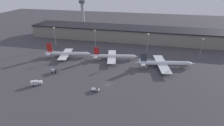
{
  "coord_description": "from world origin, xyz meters",
  "views": [
    {
      "loc": [
        25.16,
        -100.32,
        65.74
      ],
      "look_at": [
        -1.78,
        22.31,
        6.0
      ],
      "focal_mm": 28.0,
      "sensor_mm": 36.0,
      "label": 1
    }
  ],
  "objects_px": {
    "airplane_0": "(67,54)",
    "service_vehicle_2": "(36,83)",
    "service_vehicle_1": "(54,71)",
    "airplane_2": "(164,63)",
    "control_tower": "(83,11)",
    "service_vehicle_0": "(95,89)",
    "airplane_1": "(113,56)"
  },
  "relations": [
    {
      "from": "airplane_0",
      "to": "service_vehicle_1",
      "type": "distance_m",
      "value": 31.59
    },
    {
      "from": "service_vehicle_1",
      "to": "service_vehicle_2",
      "type": "bearing_deg",
      "value": -91.18
    },
    {
      "from": "airplane_0",
      "to": "control_tower",
      "type": "height_order",
      "value": "control_tower"
    },
    {
      "from": "service_vehicle_0",
      "to": "service_vehicle_1",
      "type": "xyz_separation_m",
      "value": [
        -38.8,
        17.08,
        0.6
      ]
    },
    {
      "from": "service_vehicle_1",
      "to": "service_vehicle_2",
      "type": "relative_size",
      "value": 0.75
    },
    {
      "from": "service_vehicle_1",
      "to": "control_tower",
      "type": "relative_size",
      "value": 0.13
    },
    {
      "from": "airplane_0",
      "to": "airplane_2",
      "type": "distance_m",
      "value": 88.03
    },
    {
      "from": "service_vehicle_2",
      "to": "service_vehicle_0",
      "type": "bearing_deg",
      "value": -25.56
    },
    {
      "from": "airplane_2",
      "to": "control_tower",
      "type": "xyz_separation_m",
      "value": [
        -111.12,
        107.77,
        21.73
      ]
    },
    {
      "from": "service_vehicle_0",
      "to": "airplane_2",
      "type": "bearing_deg",
      "value": 44.31
    },
    {
      "from": "airplane_2",
      "to": "airplane_1",
      "type": "bearing_deg",
      "value": 160.97
    },
    {
      "from": "service_vehicle_1",
      "to": "control_tower",
      "type": "xyz_separation_m",
      "value": [
        -27.33,
        136.42,
        23.22
      ]
    },
    {
      "from": "airplane_0",
      "to": "service_vehicle_0",
      "type": "distance_m",
      "value": 64.74
    },
    {
      "from": "airplane_0",
      "to": "service_vehicle_0",
      "type": "bearing_deg",
      "value": -59.25
    },
    {
      "from": "service_vehicle_0",
      "to": "service_vehicle_1",
      "type": "relative_size",
      "value": 0.95
    },
    {
      "from": "service_vehicle_2",
      "to": "control_tower",
      "type": "distance_m",
      "value": 158.92
    },
    {
      "from": "airplane_0",
      "to": "service_vehicle_2",
      "type": "bearing_deg",
      "value": -99.91
    },
    {
      "from": "service_vehicle_2",
      "to": "control_tower",
      "type": "relative_size",
      "value": 0.17
    },
    {
      "from": "airplane_0",
      "to": "control_tower",
      "type": "bearing_deg",
      "value": 91.52
    },
    {
      "from": "airplane_1",
      "to": "control_tower",
      "type": "bearing_deg",
      "value": 112.53
    },
    {
      "from": "airplane_0",
      "to": "airplane_1",
      "type": "bearing_deg",
      "value": -6.09
    },
    {
      "from": "service_vehicle_1",
      "to": "airplane_0",
      "type": "bearing_deg",
      "value": 106.43
    },
    {
      "from": "airplane_2",
      "to": "service_vehicle_1",
      "type": "relative_size",
      "value": 8.7
    },
    {
      "from": "service_vehicle_2",
      "to": "airplane_0",
      "type": "bearing_deg",
      "value": 62.84
    },
    {
      "from": "airplane_0",
      "to": "airplane_2",
      "type": "xyz_separation_m",
      "value": [
        87.99,
        -2.64,
        0.14
      ]
    },
    {
      "from": "airplane_1",
      "to": "airplane_0",
      "type": "bearing_deg",
      "value": 173.91
    },
    {
      "from": "service_vehicle_0",
      "to": "service_vehicle_2",
      "type": "height_order",
      "value": "service_vehicle_2"
    },
    {
      "from": "airplane_2",
      "to": "service_vehicle_0",
      "type": "distance_m",
      "value": 64.18
    },
    {
      "from": "service_vehicle_1",
      "to": "service_vehicle_0",
      "type": "bearing_deg",
      "value": -14.97
    },
    {
      "from": "airplane_0",
      "to": "service_vehicle_2",
      "type": "distance_m",
      "value": 50.28
    },
    {
      "from": "service_vehicle_0",
      "to": "service_vehicle_2",
      "type": "bearing_deg",
      "value": -178.57
    },
    {
      "from": "service_vehicle_0",
      "to": "service_vehicle_2",
      "type": "relative_size",
      "value": 0.71
    }
  ]
}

